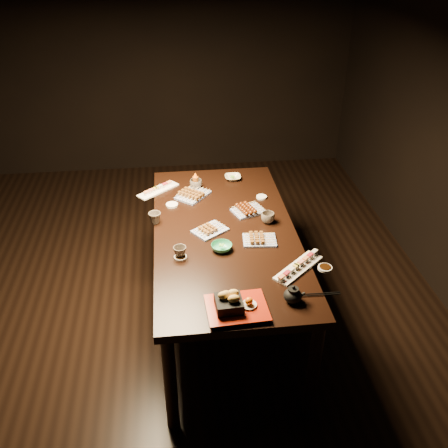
# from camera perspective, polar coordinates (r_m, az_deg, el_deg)

# --- Properties ---
(ground) EXTENTS (5.00, 5.00, 0.00)m
(ground) POSITION_cam_1_polar(r_m,az_deg,el_deg) (3.72, -5.76, -9.96)
(ground) COLOR black
(ground) RESTS_ON ground
(dining_table) EXTENTS (1.30, 1.96, 0.75)m
(dining_table) POSITION_cam_1_polar(r_m,az_deg,el_deg) (3.40, 0.10, -6.10)
(dining_table) COLOR black
(dining_table) RESTS_ON ground
(sushi_platter_near) EXTENTS (0.33, 0.31, 0.04)m
(sushi_platter_near) POSITION_cam_1_polar(r_m,az_deg,el_deg) (2.87, 8.50, -4.72)
(sushi_platter_near) COLOR white
(sushi_platter_near) RESTS_ON dining_table
(sushi_platter_far) EXTENTS (0.31, 0.28, 0.04)m
(sushi_platter_far) POSITION_cam_1_polar(r_m,az_deg,el_deg) (3.67, -7.55, 4.04)
(sushi_platter_far) COLOR white
(sushi_platter_far) RESTS_ON dining_table
(yakitori_plate_center) EXTENTS (0.25, 0.24, 0.05)m
(yakitori_plate_center) POSITION_cam_1_polar(r_m,az_deg,el_deg) (3.17, -1.62, -0.46)
(yakitori_plate_center) COLOR #828EB6
(yakitori_plate_center) RESTS_ON dining_table
(yakitori_plate_right) EXTENTS (0.22, 0.17, 0.05)m
(yakitori_plate_right) POSITION_cam_1_polar(r_m,az_deg,el_deg) (3.08, 4.09, -1.57)
(yakitori_plate_right) COLOR #828EB6
(yakitori_plate_right) RESTS_ON dining_table
(yakitori_plate_left) EXTENTS (0.28, 0.28, 0.06)m
(yakitori_plate_left) POSITION_cam_1_polar(r_m,az_deg,el_deg) (3.57, -3.57, 3.61)
(yakitori_plate_left) COLOR #828EB6
(yakitori_plate_left) RESTS_ON dining_table
(tsukune_plate) EXTENTS (0.25, 0.21, 0.05)m
(tsukune_plate) POSITION_cam_1_polar(r_m,az_deg,el_deg) (3.38, 2.81, 1.80)
(tsukune_plate) COLOR #828EB6
(tsukune_plate) RESTS_ON dining_table
(edamame_bowl_green) EXTENTS (0.13, 0.13, 0.04)m
(edamame_bowl_green) POSITION_cam_1_polar(r_m,az_deg,el_deg) (3.00, -0.27, -2.67)
(edamame_bowl_green) COLOR #309364
(edamame_bowl_green) RESTS_ON dining_table
(edamame_bowl_cream) EXTENTS (0.12, 0.12, 0.03)m
(edamame_bowl_cream) POSITION_cam_1_polar(r_m,az_deg,el_deg) (3.81, 1.02, 5.33)
(edamame_bowl_cream) COLOR beige
(edamame_bowl_cream) RESTS_ON dining_table
(tempura_tray) EXTENTS (0.32, 0.26, 0.11)m
(tempura_tray) POSITION_cam_1_polar(r_m,az_deg,el_deg) (2.54, 1.49, -8.92)
(tempura_tray) COLOR black
(tempura_tray) RESTS_ON dining_table
(teacup_near_left) EXTENTS (0.10, 0.10, 0.07)m
(teacup_near_left) POSITION_cam_1_polar(r_m,az_deg,el_deg) (2.94, -5.06, -3.22)
(teacup_near_left) COLOR brown
(teacup_near_left) RESTS_ON dining_table
(teacup_mid_right) EXTENTS (0.12, 0.12, 0.07)m
(teacup_mid_right) POSITION_cam_1_polar(r_m,az_deg,el_deg) (3.27, 5.02, 0.72)
(teacup_mid_right) COLOR brown
(teacup_mid_right) RESTS_ON dining_table
(teacup_far_left) EXTENTS (0.09, 0.09, 0.08)m
(teacup_far_left) POSITION_cam_1_polar(r_m,az_deg,el_deg) (3.28, -7.91, 0.70)
(teacup_far_left) COLOR brown
(teacup_far_left) RESTS_ON dining_table
(teacup_far_right) EXTENTS (0.11, 0.11, 0.07)m
(teacup_far_right) POSITION_cam_1_polar(r_m,az_deg,el_deg) (3.68, -3.22, 4.58)
(teacup_far_right) COLOR brown
(teacup_far_right) RESTS_ON dining_table
(teapot) EXTENTS (0.12, 0.12, 0.10)m
(teapot) POSITION_cam_1_polar(r_m,az_deg,el_deg) (2.63, 7.88, -7.91)
(teapot) COLOR black
(teapot) RESTS_ON dining_table
(condiment_bottle) EXTENTS (0.04, 0.04, 0.13)m
(condiment_bottle) POSITION_cam_1_polar(r_m,az_deg,el_deg) (3.65, -3.27, 4.95)
(condiment_bottle) COLOR brown
(condiment_bottle) RESTS_ON dining_table
(sauce_dish_west) EXTENTS (0.09, 0.09, 0.01)m
(sauce_dish_west) POSITION_cam_1_polar(r_m,az_deg,el_deg) (2.94, -4.99, -3.82)
(sauce_dish_west) COLOR white
(sauce_dish_west) RESTS_ON dining_table
(sauce_dish_east) EXTENTS (0.08, 0.08, 0.01)m
(sauce_dish_east) POSITION_cam_1_polar(r_m,az_deg,el_deg) (3.57, 4.32, 3.10)
(sauce_dish_east) COLOR white
(sauce_dish_east) RESTS_ON dining_table
(sauce_dish_se) EXTENTS (0.09, 0.09, 0.01)m
(sauce_dish_se) POSITION_cam_1_polar(r_m,az_deg,el_deg) (2.91, 11.46, -4.95)
(sauce_dish_se) COLOR white
(sauce_dish_se) RESTS_ON dining_table
(sauce_dish_nw) EXTENTS (0.12, 0.12, 0.01)m
(sauce_dish_nw) POSITION_cam_1_polar(r_m,az_deg,el_deg) (3.47, -5.97, 2.19)
(sauce_dish_nw) COLOR white
(sauce_dish_nw) RESTS_ON dining_table
(chopsticks_near) EXTENTS (0.18, 0.19, 0.01)m
(chopsticks_near) POSITION_cam_1_polar(r_m,az_deg,el_deg) (2.62, 2.16, -8.94)
(chopsticks_near) COLOR black
(chopsticks_near) RESTS_ON dining_table
(chopsticks_se) EXTENTS (0.24, 0.03, 0.01)m
(chopsticks_se) POSITION_cam_1_polar(r_m,az_deg,el_deg) (2.72, 10.75, -7.92)
(chopsticks_se) COLOR black
(chopsticks_se) RESTS_ON dining_table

